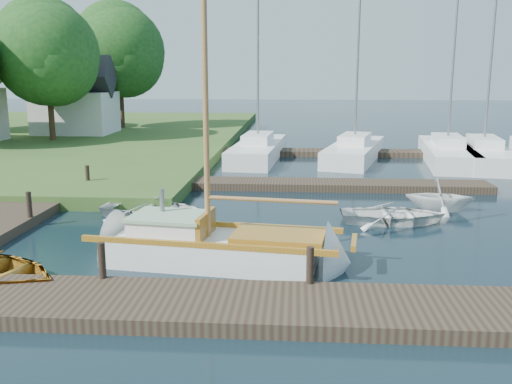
# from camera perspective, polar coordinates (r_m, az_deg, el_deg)

# --- Properties ---
(ground) EXTENTS (160.00, 160.00, 0.00)m
(ground) POSITION_cam_1_polar(r_m,az_deg,el_deg) (17.21, 0.00, -3.91)
(ground) COLOR black
(ground) RESTS_ON ground
(near_dock) EXTENTS (18.00, 2.20, 0.30)m
(near_dock) POSITION_cam_1_polar(r_m,az_deg,el_deg) (11.52, -2.15, -11.38)
(near_dock) COLOR #31221C
(near_dock) RESTS_ON ground
(left_dock) EXTENTS (2.20, 18.00, 0.30)m
(left_dock) POSITION_cam_1_polar(r_m,az_deg,el_deg) (21.16, -21.75, -1.34)
(left_dock) COLOR #31221C
(left_dock) RESTS_ON ground
(far_dock) EXTENTS (14.00, 1.60, 0.30)m
(far_dock) POSITION_cam_1_polar(r_m,az_deg,el_deg) (23.48, 6.00, 0.72)
(far_dock) COLOR #31221C
(far_dock) RESTS_ON ground
(pontoon) EXTENTS (30.00, 1.60, 0.30)m
(pontoon) POSITION_cam_1_polar(r_m,az_deg,el_deg) (34.00, 19.11, 3.63)
(pontoon) COLOR #31221C
(pontoon) RESTS_ON ground
(mooring_post_1) EXTENTS (0.16, 0.16, 0.80)m
(mooring_post_1) POSITION_cam_1_polar(r_m,az_deg,el_deg) (12.89, -15.15, -6.61)
(mooring_post_1) COLOR black
(mooring_post_1) RESTS_ON near_dock
(mooring_post_2) EXTENTS (0.16, 0.16, 0.80)m
(mooring_post_2) POSITION_cam_1_polar(r_m,az_deg,el_deg) (12.20, 5.42, -7.30)
(mooring_post_2) COLOR black
(mooring_post_2) RESTS_ON near_dock
(mooring_post_4) EXTENTS (0.16, 0.16, 0.80)m
(mooring_post_4) POSITION_cam_1_polar(r_m,az_deg,el_deg) (18.86, -21.74, -1.17)
(mooring_post_4) COLOR black
(mooring_post_4) RESTS_ON left_dock
(mooring_post_5) EXTENTS (0.16, 0.16, 0.80)m
(mooring_post_5) POSITION_cam_1_polar(r_m,az_deg,el_deg) (23.36, -16.49, 1.60)
(mooring_post_5) COLOR black
(mooring_post_5) RESTS_ON left_dock
(sailboat) EXTENTS (7.34, 2.87, 9.83)m
(sailboat) POSITION_cam_1_polar(r_m,az_deg,el_deg) (14.32, -3.38, -5.81)
(sailboat) COLOR white
(sailboat) RESTS_ON ground
(tender_a) EXTENTS (3.80, 2.97, 0.72)m
(tender_a) POSITION_cam_1_polar(r_m,az_deg,el_deg) (19.06, -10.27, -1.41)
(tender_a) COLOR white
(tender_a) RESTS_ON ground
(tender_c) EXTENTS (3.33, 2.39, 0.69)m
(tender_c) POSITION_cam_1_polar(r_m,az_deg,el_deg) (18.60, 13.58, -1.95)
(tender_c) COLOR white
(tender_c) RESTS_ON ground
(tender_d) EXTENTS (2.58, 2.32, 1.21)m
(tender_d) POSITION_cam_1_polar(r_m,az_deg,el_deg) (20.56, 17.97, -0.13)
(tender_d) COLOR white
(tender_d) RESTS_ON ground
(marina_boat_0) EXTENTS (2.86, 8.77, 10.64)m
(marina_boat_0) POSITION_cam_1_polar(r_m,az_deg,el_deg) (31.11, 0.19, 4.34)
(marina_boat_0) COLOR white
(marina_boat_0) RESTS_ON ground
(marina_boat_2) EXTENTS (4.21, 8.51, 12.58)m
(marina_boat_2) POSITION_cam_1_polar(r_m,az_deg,el_deg) (31.19, 9.83, 4.22)
(marina_boat_2) COLOR white
(marina_boat_2) RESTS_ON ground
(marina_boat_3) EXTENTS (3.28, 9.23, 12.86)m
(marina_boat_3) POSITION_cam_1_polar(r_m,az_deg,el_deg) (31.76, 18.56, 3.90)
(marina_boat_3) COLOR white
(marina_boat_3) RESTS_ON ground
(marina_boat_4) EXTENTS (3.38, 8.93, 11.04)m
(marina_boat_4) POSITION_cam_1_polar(r_m,az_deg,el_deg) (31.85, 21.78, 3.67)
(marina_boat_4) COLOR white
(marina_boat_4) RESTS_ON ground
(house_c) EXTENTS (5.25, 4.00, 5.28)m
(house_c) POSITION_cam_1_polar(r_m,az_deg,el_deg) (41.45, -17.62, 8.51)
(house_c) COLOR silver
(house_c) RESTS_ON shore
(tree_3) EXTENTS (6.41, 6.38, 8.74)m
(tree_3) POSITION_cam_1_polar(r_m,az_deg,el_deg) (37.76, -20.17, 12.96)
(tree_3) COLOR #332114
(tree_3) RESTS_ON shore
(tree_7) EXTENTS (6.83, 6.83, 9.38)m
(tree_7) POSITION_cam_1_polar(r_m,az_deg,el_deg) (44.58, -13.52, 13.60)
(tree_7) COLOR #332114
(tree_7) RESTS_ON shore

